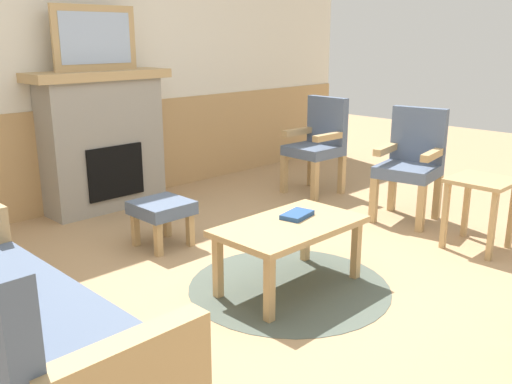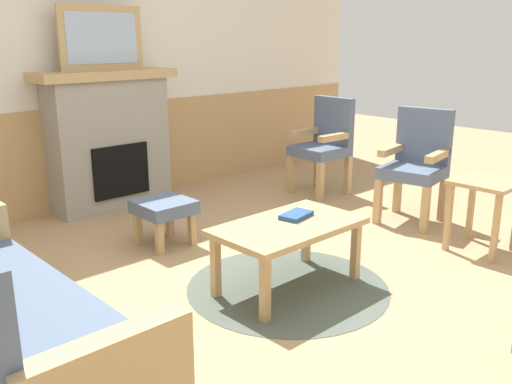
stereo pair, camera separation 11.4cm
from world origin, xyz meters
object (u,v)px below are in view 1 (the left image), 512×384
(coffee_table, at_px, (290,231))
(framed_picture, at_px, (95,38))
(fireplace, at_px, (103,140))
(armchair_by_window_left, at_px, (318,141))
(footstool, at_px, (162,211))
(side_table, at_px, (481,193))
(armchair_near_fireplace, at_px, (412,159))
(couch, at_px, (8,329))
(book_on_table, at_px, (297,215))

(coffee_table, bearing_deg, framed_picture, 88.02)
(fireplace, relative_size, armchair_by_window_left, 1.33)
(footstool, relative_size, side_table, 0.73)
(footstool, bearing_deg, armchair_near_fireplace, -27.02)
(fireplace, distance_m, couch, 3.02)
(armchair_near_fireplace, distance_m, armchair_by_window_left, 1.14)
(coffee_table, height_order, armchair_near_fireplace, armchair_near_fireplace)
(coffee_table, bearing_deg, side_table, -19.72)
(coffee_table, relative_size, footstool, 2.40)
(couch, height_order, footstool, couch)
(framed_picture, distance_m, footstool, 1.76)
(framed_picture, xyz_separation_m, coffee_table, (-0.08, -2.39, -1.17))
(couch, distance_m, coffee_table, 1.77)
(armchair_near_fireplace, bearing_deg, armchair_by_window_left, 84.10)
(book_on_table, bearing_deg, armchair_near_fireplace, 4.96)
(fireplace, bearing_deg, side_table, -63.60)
(armchair_near_fireplace, bearing_deg, couch, -177.04)
(footstool, xyz_separation_m, armchair_by_window_left, (2.07, 0.14, 0.25))
(framed_picture, xyz_separation_m, side_table, (1.46, -2.94, -1.13))
(footstool, xyz_separation_m, side_table, (1.68, -1.74, 0.15))
(framed_picture, bearing_deg, armchair_near_fireplace, -51.66)
(footstool, distance_m, side_table, 2.42)
(armchair_by_window_left, bearing_deg, armchair_near_fireplace, -95.90)
(fireplace, height_order, footstool, fireplace)
(book_on_table, distance_m, footstool, 1.18)
(couch, xyz_separation_m, book_on_table, (1.89, 0.04, 0.06))
(side_table, bearing_deg, footstool, 133.91)
(framed_picture, distance_m, side_table, 3.47)
(couch, xyz_separation_m, armchair_by_window_left, (3.70, 1.32, 0.14))
(footstool, bearing_deg, fireplace, 79.58)
(footstool, xyz_separation_m, armchair_near_fireplace, (1.95, -1.00, 0.25))
(fireplace, xyz_separation_m, armchair_by_window_left, (1.85, -1.06, -0.11))
(fireplace, bearing_deg, footstool, -100.42)
(book_on_table, height_order, armchair_near_fireplace, armchair_near_fireplace)
(armchair_by_window_left, bearing_deg, framed_picture, 150.22)
(framed_picture, distance_m, armchair_by_window_left, 2.36)
(armchair_near_fireplace, relative_size, armchair_by_window_left, 1.00)
(fireplace, xyz_separation_m, couch, (-1.85, -2.38, -0.26))
(coffee_table, relative_size, armchair_by_window_left, 0.98)
(fireplace, height_order, couch, fireplace)
(coffee_table, distance_m, side_table, 1.64)
(book_on_table, xyz_separation_m, armchair_near_fireplace, (1.69, 0.15, 0.08))
(framed_picture, relative_size, armchair_near_fireplace, 0.82)
(footstool, relative_size, armchair_by_window_left, 0.41)
(couch, xyz_separation_m, footstool, (1.63, 1.18, -0.11))
(couch, xyz_separation_m, coffee_table, (1.77, -0.01, -0.01))
(fireplace, xyz_separation_m, side_table, (1.46, -2.94, -0.22))
(side_table, bearing_deg, fireplace, 116.40)
(fireplace, bearing_deg, couch, -127.92)
(framed_picture, bearing_deg, fireplace, -90.00)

